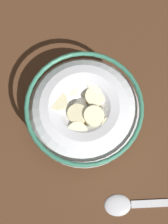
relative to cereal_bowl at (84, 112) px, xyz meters
The scene contains 3 objects.
ground_plane 4.32cm from the cereal_bowl, 149.20° to the left, with size 126.39×126.39×2.00cm, color #472B19.
cereal_bowl is the anchor object (origin of this frame).
spoon 14.27cm from the cereal_bowl, 18.46° to the right, with size 10.79×11.11×0.80cm.
Camera 1 is at (6.99, -7.38, 43.03)cm, focal length 48.23 mm.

